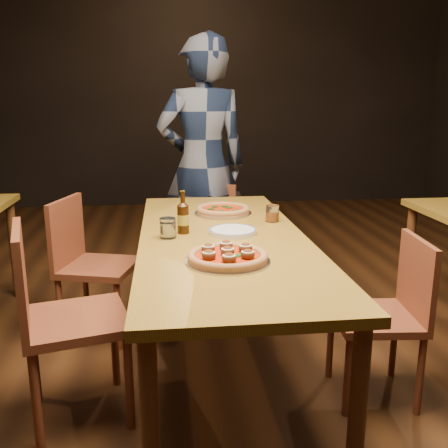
{
  "coord_description": "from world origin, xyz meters",
  "views": [
    {
      "loc": [
        -0.27,
        -2.33,
        1.39
      ],
      "look_at": [
        0.0,
        -0.05,
        0.82
      ],
      "focal_mm": 40.0,
      "sensor_mm": 36.0,
      "label": 1
    }
  ],
  "objects": [
    {
      "name": "water_glass",
      "position": [
        -0.27,
        -0.01,
        0.8
      ],
      "size": [
        0.08,
        0.08,
        0.1
      ],
      "primitive_type": "cylinder",
      "color": "white",
      "rests_on": "table_main"
    },
    {
      "name": "ground",
      "position": [
        0.0,
        0.0,
        0.0
      ],
      "size": [
        9.0,
        9.0,
        0.0
      ],
      "primitive_type": "plane",
      "color": "black"
    },
    {
      "name": "chair_main_sw",
      "position": [
        -0.68,
        0.55,
        0.44
      ],
      "size": [
        0.5,
        0.5,
        0.87
      ],
      "primitive_type": null,
      "rotation": [
        0.0,
        0.0,
        1.29
      ],
      "color": "maroon",
      "rests_on": "ground"
    },
    {
      "name": "plate_stack",
      "position": [
        0.05,
        0.03,
        0.76
      ],
      "size": [
        0.23,
        0.23,
        0.02
      ],
      "primitive_type": "cylinder",
      "color": "white",
      "rests_on": "table_main"
    },
    {
      "name": "pizza_meatball",
      "position": [
        -0.03,
        -0.41,
        0.77
      ],
      "size": [
        0.35,
        0.35,
        0.06
      ],
      "rotation": [
        0.0,
        0.0,
        0.2
      ],
      "color": "#B7B7BF",
      "rests_on": "table_main"
    },
    {
      "name": "table_main",
      "position": [
        0.0,
        0.0,
        0.68
      ],
      "size": [
        0.8,
        2.0,
        0.75
      ],
      "color": "brown",
      "rests_on": "ground"
    },
    {
      "name": "diner",
      "position": [
        0.0,
        1.31,
        0.92
      ],
      "size": [
        0.74,
        0.55,
        1.84
      ],
      "primitive_type": "imported",
      "rotation": [
        0.0,
        0.0,
        3.31
      ],
      "color": "black",
      "rests_on": "ground"
    },
    {
      "name": "beer_bottle",
      "position": [
        -0.19,
        0.07,
        0.82
      ],
      "size": [
        0.06,
        0.06,
        0.21
      ],
      "rotation": [
        0.0,
        0.0,
        -0.18
      ],
      "color": "black",
      "rests_on": "table_main"
    },
    {
      "name": "chair_end",
      "position": [
        -0.01,
        1.12,
        0.42
      ],
      "size": [
        0.5,
        0.5,
        0.83
      ],
      "primitive_type": null,
      "rotation": [
        0.0,
        0.0,
        -0.38
      ],
      "color": "maroon",
      "rests_on": "ground"
    },
    {
      "name": "pizza_margherita",
      "position": [
        0.06,
        0.48,
        0.77
      ],
      "size": [
        0.33,
        0.33,
        0.04
      ],
      "rotation": [
        0.0,
        0.0,
        0.23
      ],
      "color": "#B7B7BF",
      "rests_on": "table_main"
    },
    {
      "name": "amber_glass",
      "position": [
        0.3,
        0.26,
        0.8
      ],
      "size": [
        0.07,
        0.07,
        0.09
      ],
      "primitive_type": "cylinder",
      "color": "#AA5013",
      "rests_on": "table_main"
    },
    {
      "name": "chair_main_e",
      "position": [
        0.69,
        -0.27,
        0.41
      ],
      "size": [
        0.41,
        0.41,
        0.82
      ],
      "primitive_type": null,
      "rotation": [
        0.0,
        0.0,
        -1.66
      ],
      "color": "maroon",
      "rests_on": "ground"
    },
    {
      "name": "chair_main_nw",
      "position": [
        -0.68,
        -0.26,
        0.47
      ],
      "size": [
        0.53,
        0.53,
        0.93
      ],
      "primitive_type": null,
      "rotation": [
        0.0,
        0.0,
        1.83
      ],
      "color": "maroon",
      "rests_on": "ground"
    }
  ]
}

